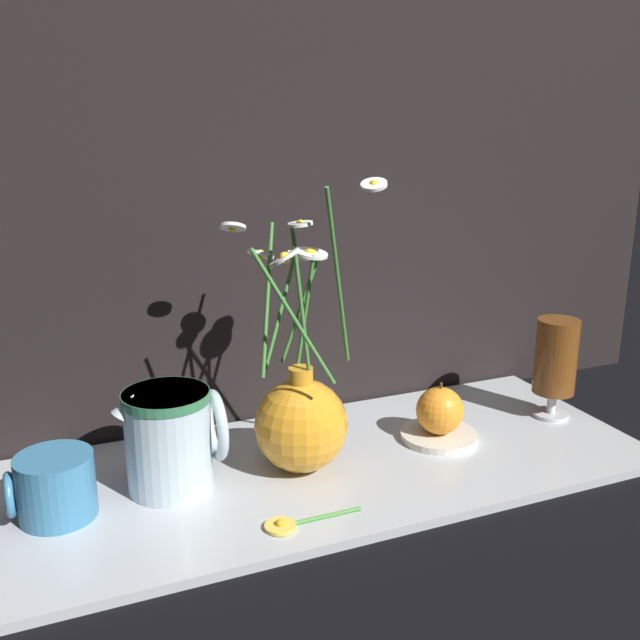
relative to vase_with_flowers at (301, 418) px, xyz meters
name	(u,v)px	position (x,y,z in m)	size (l,w,h in m)	color
ground_plane	(328,471)	(0.04, 0.00, -0.08)	(6.00, 6.00, 0.00)	black
shelf	(328,466)	(0.04, 0.00, -0.08)	(0.87, 0.35, 0.01)	#B2B7BC
backdrop_wall	(274,46)	(0.04, 0.19, 0.47)	(1.37, 0.02, 1.10)	black
vase_with_flowers	(301,418)	(0.00, 0.00, 0.00)	(0.18, 0.19, 0.38)	orange
yellow_mug	(54,486)	(-0.30, 0.00, -0.03)	(0.10, 0.09, 0.08)	teal
ceramic_pitcher	(171,435)	(-0.16, 0.02, 0.00)	(0.13, 0.11, 0.14)	silver
tea_glass	(556,359)	(0.42, 0.01, 0.02)	(0.06, 0.06, 0.15)	silver
saucer_plate	(439,436)	(0.21, 0.00, -0.07)	(0.11, 0.11, 0.01)	silver
orange_fruit	(440,411)	(0.21, 0.00, -0.03)	(0.07, 0.07, 0.08)	orange
loose_daisy	(292,523)	(-0.06, -0.12, -0.07)	(0.12, 0.04, 0.01)	#4C8E3D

